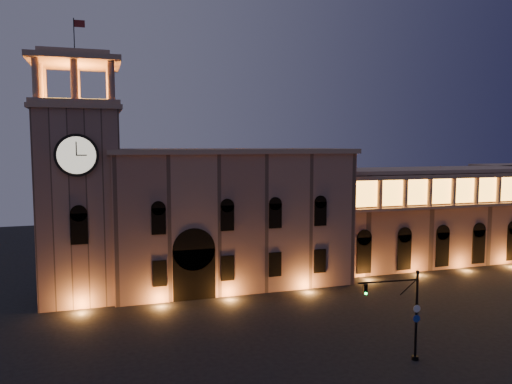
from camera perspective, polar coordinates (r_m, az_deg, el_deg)
ground at (r=48.00m, az=6.59°, el=-16.80°), size 160.00×160.00×0.00m
government_building at (r=65.15m, az=-2.96°, el=-2.82°), size 30.80×12.80×17.60m
clock_tower at (r=61.71m, az=-19.53°, el=-0.11°), size 9.80×9.80×32.40m
colonnade_wing at (r=82.46m, az=20.24°, el=-2.40°), size 40.60×11.50×14.50m
traffic_light at (r=44.61m, az=16.79°, el=-13.20°), size 5.63×0.86×7.74m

